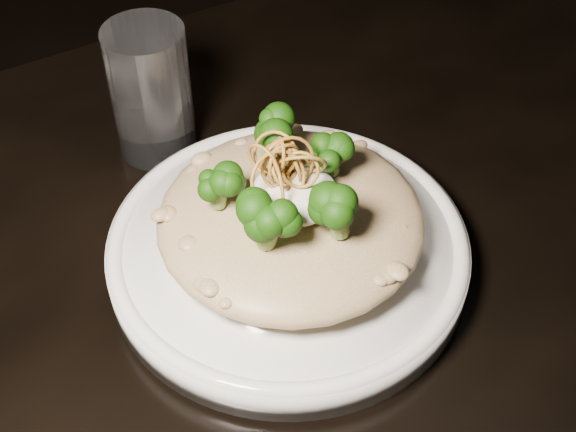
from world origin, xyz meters
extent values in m
cube|color=black|center=(0.00, 0.00, 0.73)|extent=(1.10, 0.80, 0.04)
cylinder|color=black|center=(0.48, 0.33, 0.35)|extent=(0.05, 0.05, 0.71)
cylinder|color=silver|center=(0.01, 0.03, 0.76)|extent=(0.28, 0.28, 0.03)
ellipsoid|color=brown|center=(0.01, 0.03, 0.80)|extent=(0.20, 0.20, 0.04)
ellipsoid|color=white|center=(0.01, 0.03, 0.83)|extent=(0.06, 0.06, 0.02)
cylinder|color=white|center=(-0.02, 0.21, 0.81)|extent=(0.08, 0.08, 0.12)
camera|label=1|loc=(-0.20, -0.32, 1.23)|focal=50.00mm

